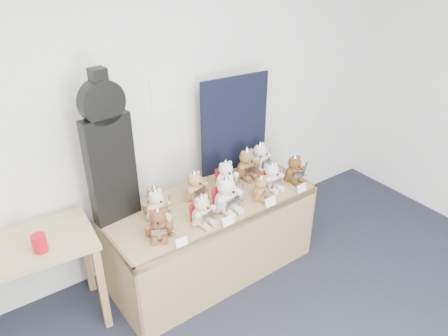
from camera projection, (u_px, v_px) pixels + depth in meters
room_shell at (163, 94)px, 3.31m from camera, size 6.00×6.00×6.00m
display_table at (216, 221)px, 3.41m from camera, size 1.68×0.74×0.69m
side_table at (25, 261)px, 2.87m from camera, size 0.95×0.58×0.76m
guitar_case at (109, 151)px, 2.94m from camera, size 0.35×0.14×1.11m
navy_board at (234, 125)px, 3.64m from camera, size 0.62×0.08×0.83m
red_cup at (40, 243)px, 2.74m from camera, size 0.09×0.09×0.12m
teddy_front_far_left at (159, 225)px, 2.95m from camera, size 0.21×0.21×0.26m
teddy_front_left at (202, 211)px, 3.09m from camera, size 0.22×0.19×0.26m
teddy_front_centre at (227, 196)px, 3.22m from camera, size 0.27×0.23×0.32m
teddy_front_right at (261, 189)px, 3.37m from camera, size 0.19×0.17×0.23m
teddy_front_far_right at (272, 177)px, 3.50m from camera, size 0.21×0.18×0.26m
teddy_front_end at (294, 170)px, 3.61m from camera, size 0.21×0.18×0.26m
teddy_back_left at (157, 205)px, 3.16m from camera, size 0.22×0.19×0.26m
teddy_back_centre_left at (195, 187)px, 3.36m from camera, size 0.22×0.20×0.27m
teddy_back_centre_right at (226, 176)px, 3.51m from camera, size 0.22×0.19×0.27m
teddy_back_right at (247, 165)px, 3.65m from camera, size 0.24×0.19×0.29m
teddy_back_end at (260, 158)px, 3.77m from camera, size 0.23×0.22×0.28m
teddy_back_far_left at (155, 202)px, 3.18m from camera, size 0.21×0.21×0.27m
entry_card_a at (182, 242)px, 2.90m from camera, size 0.09×0.02×0.06m
entry_card_b at (228, 221)px, 3.10m from camera, size 0.10×0.02×0.07m
entry_card_c at (270, 202)px, 3.31m from camera, size 0.10×0.02×0.07m
entry_card_d at (302, 188)px, 3.48m from camera, size 0.10×0.02×0.07m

